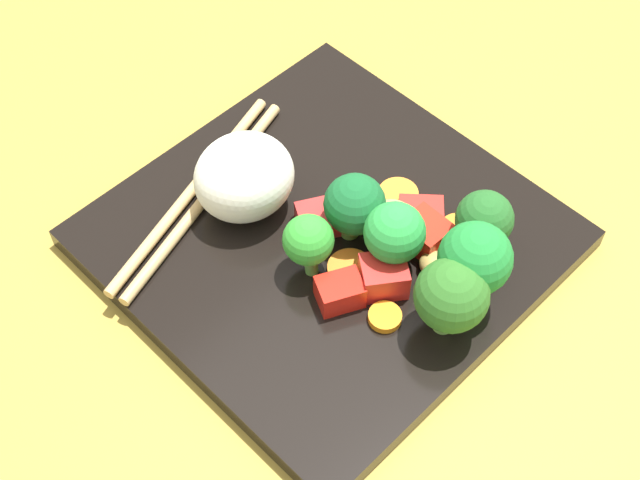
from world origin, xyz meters
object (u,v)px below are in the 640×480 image
at_px(square_plate, 327,238).
at_px(carrot_slice_1, 350,269).
at_px(chopstick_pair, 198,194).
at_px(broccoli_floret_4, 308,241).
at_px(rice_mound, 244,177).

xyz_separation_m(square_plate, carrot_slice_1, (0.04, -0.01, 0.01)).
bearing_deg(square_plate, chopstick_pair, -152.51).
height_order(square_plate, broccoli_floret_4, broccoli_floret_4).
bearing_deg(broccoli_floret_4, carrot_slice_1, 38.42).
xyz_separation_m(rice_mound, carrot_slice_1, (0.09, 0.01, -0.03)).
relative_size(square_plate, rice_mound, 3.88).
bearing_deg(rice_mound, square_plate, 22.57).
bearing_deg(chopstick_pair, square_plate, 100.07).
bearing_deg(square_plate, rice_mound, -157.43).
bearing_deg(rice_mound, chopstick_pair, -143.85).
xyz_separation_m(broccoli_floret_4, carrot_slice_1, (0.02, 0.02, -0.03)).
xyz_separation_m(square_plate, broccoli_floret_4, (0.01, -0.03, 0.04)).
distance_m(square_plate, chopstick_pair, 0.10).
height_order(rice_mound, broccoli_floret_4, rice_mound).
distance_m(rice_mound, carrot_slice_1, 0.10).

